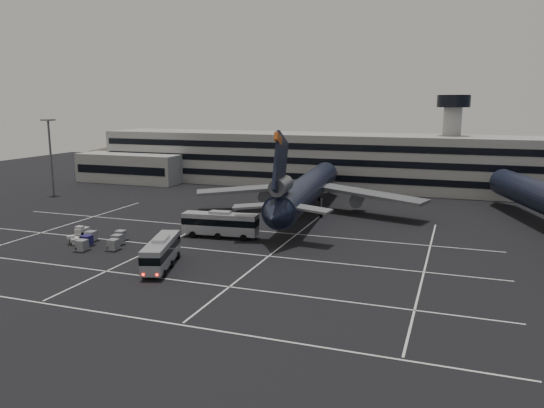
{
  "coord_description": "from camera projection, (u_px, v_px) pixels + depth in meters",
  "views": [
    {
      "loc": [
        37.78,
        -66.3,
        22.2
      ],
      "look_at": [
        7.52,
        17.9,
        5.0
      ],
      "focal_mm": 35.0,
      "sensor_mm": 36.0,
      "label": 1
    }
  ],
  "objects": [
    {
      "name": "ground",
      "position": [
        183.0,
        256.0,
        78.01
      ],
      "size": [
        260.0,
        260.0,
        0.0
      ],
      "primitive_type": "plane",
      "color": "black",
      "rests_on": "ground"
    },
    {
      "name": "lane_markings",
      "position": [
        191.0,
        255.0,
        78.36
      ],
      "size": [
        90.0,
        55.62,
        0.01
      ],
      "color": "silver",
      "rests_on": "ground"
    },
    {
      "name": "terminal",
      "position": [
        302.0,
        160.0,
        143.43
      ],
      "size": [
        125.0,
        26.0,
        24.0
      ],
      "color": "gray",
      "rests_on": "ground"
    },
    {
      "name": "hills",
      "position": [
        412.0,
        182.0,
        231.42
      ],
      "size": [
        352.0,
        180.0,
        44.0
      ],
      "color": "#38332B",
      "rests_on": "ground"
    },
    {
      "name": "lightpole_left",
      "position": [
        50.0,
        147.0,
        126.39
      ],
      "size": [
        2.4,
        2.4,
        18.28
      ],
      "color": "slate",
      "rests_on": "ground"
    },
    {
      "name": "trijet_main",
      "position": [
        307.0,
        189.0,
        104.94
      ],
      "size": [
        47.25,
        57.7,
        18.08
      ],
      "rotation": [
        0.0,
        0.0,
        0.09
      ],
      "color": "black",
      "rests_on": "ground"
    },
    {
      "name": "bus_near",
      "position": [
        161.0,
        251.0,
        71.92
      ],
      "size": [
        6.26,
        12.26,
        4.23
      ],
      "rotation": [
        0.0,
        0.0,
        0.31
      ],
      "color": "#9D9FA6",
      "rests_on": "ground"
    },
    {
      "name": "bus_far",
      "position": [
        220.0,
        223.0,
        88.02
      ],
      "size": [
        12.93,
        4.26,
        4.49
      ],
      "rotation": [
        0.0,
        0.0,
        1.68
      ],
      "color": "#9D9FA6",
      "rests_on": "ground"
    },
    {
      "name": "tug_a",
      "position": [
        82.0,
        231.0,
        90.34
      ],
      "size": [
        1.49,
        2.45,
        1.55
      ],
      "rotation": [
        0.0,
        0.0,
        0.01
      ],
      "color": "#B8B8B3",
      "rests_on": "ground"
    },
    {
      "name": "tug_b",
      "position": [
        75.0,
        240.0,
        84.25
      ],
      "size": [
        2.54,
        2.45,
        1.42
      ],
      "rotation": [
        0.0,
        0.0,
        0.86
      ],
      "color": "#B8B8B3",
      "rests_on": "ground"
    },
    {
      "name": "uld_cluster",
      "position": [
        102.0,
        241.0,
        83.19
      ],
      "size": [
        9.06,
        9.66,
        1.73
      ],
      "rotation": [
        0.0,
        0.0,
        0.43
      ],
      "color": "#2D2D30",
      "rests_on": "ground"
    }
  ]
}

